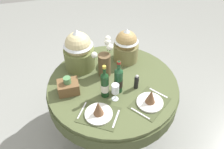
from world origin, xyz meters
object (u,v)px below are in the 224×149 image
Objects in this scene: place_setting_left at (99,111)px; place_setting_right at (150,100)px; wine_bottle_centre at (105,85)px; woven_basket_side_left at (68,87)px; wine_glass_left at (115,89)px; pepper_mill at (136,82)px; dining_table at (113,92)px; flower_vase at (105,61)px; gift_tub_back_left at (78,48)px; gift_tub_back_right at (126,44)px; wine_bottle_left at (118,80)px.

place_setting_right is at bearing 1.17° from place_setting_left.
wine_bottle_centre reaches higher than woven_basket_side_left.
pepper_mill is (0.23, 0.09, -0.05)m from wine_glass_left.
pepper_mill is (0.20, -0.12, 0.20)m from dining_table.
flower_vase is at bearing 70.59° from place_setting_left.
gift_tub_back_right is at bearing -0.71° from gift_tub_back_left.
place_setting_left is at bearing -85.99° from gift_tub_back_left.
wine_glass_left is (-0.04, -0.21, 0.26)m from dining_table.
place_setting_right is at bearing -53.66° from dining_table.
pepper_mill is (0.18, -0.00, -0.07)m from wine_bottle_left.
place_setting_right is (0.25, -0.34, 0.18)m from dining_table.
gift_tub_back_right is (0.21, 0.45, 0.06)m from wine_bottle_left.
wine_bottle_centre is (-0.11, -0.15, 0.27)m from dining_table.
gift_tub_back_right is at bearing 53.68° from wine_bottle_centre.
place_setting_right is 1.11× the size of gift_tub_back_right.
wine_bottle_left is 1.96× the size of wine_glass_left.
place_setting_right is 0.23m from pepper_mill.
flower_vase reaches higher than wine_bottle_left.
woven_basket_side_left is (-0.67, -0.34, -0.14)m from gift_tub_back_right.
place_setting_left is 2.20× the size of woven_basket_side_left.
wine_bottle_centre is 0.59m from gift_tub_back_right.
wine_bottle_left reaches higher than place_setting_left.
dining_table is 0.32m from wine_bottle_centre.
gift_tub_back_left is 2.31× the size of woven_basket_side_left.
place_setting_right is at bearing -28.37° from wine_bottle_centre.
gift_tub_back_right reaches higher than dining_table.
wine_bottle_centre is 0.51m from gift_tub_back_left.
wine_glass_left is 1.11× the size of pepper_mill.
place_setting_left is at bearing -109.41° from flower_vase.
gift_tub_back_right reaches higher than wine_bottle_left.
place_setting_left is at bearing -178.83° from place_setting_right.
wine_glass_left is at bearing -99.48° from dining_table.
place_setting_left is (-0.22, -0.35, 0.18)m from dining_table.
pepper_mill is (0.31, 0.02, -0.06)m from wine_bottle_centre.
woven_basket_side_left is at bearing -178.64° from dining_table.
flower_vase is at bearing 120.93° from place_setting_right.
place_setting_right is 1.21× the size of wine_bottle_left.
gift_tub_back_right is (0.28, 0.18, 0.04)m from flower_vase.
dining_table is 0.29m from wine_bottle_left.
wine_bottle_centre is at bearing 62.89° from place_setting_left.
place_setting_right is 0.59m from flower_vase.
place_setting_right is (0.47, 0.01, 0.00)m from place_setting_left.
flower_vase reaches higher than gift_tub_back_right.
gift_tub_back_left is 0.42m from woven_basket_side_left.
wine_bottle_left reaches higher than pepper_mill.
flower_vase is 0.30m from wine_bottle_centre.
gift_tub_back_right reaches higher than place_setting_left.
wine_bottle_centre is at bearing -176.04° from pepper_mill.
gift_tub_back_left is (-0.15, 0.48, 0.10)m from wine_bottle_centre.
flower_vase reaches higher than place_setting_left.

